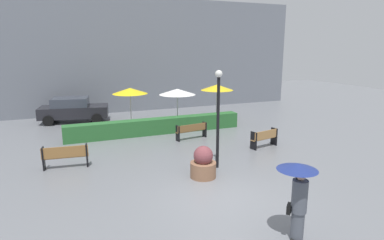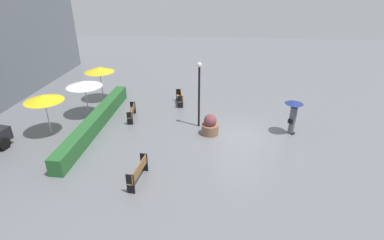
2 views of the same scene
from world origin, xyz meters
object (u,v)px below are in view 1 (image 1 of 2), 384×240
at_px(pedestrian_with_umbrella, 298,191).
at_px(patio_umbrella_white, 177,92).
at_px(bench_far_right, 265,137).
at_px(patio_umbrella_yellow, 130,91).
at_px(bench_back_row, 192,130).
at_px(bench_far_left, 65,155).
at_px(parked_car, 73,109).
at_px(patio_umbrella_yellow_far, 217,87).
at_px(planter_pot, 203,164).
at_px(lamp_post, 218,109).

height_order(pedestrian_with_umbrella, patio_umbrella_white, patio_umbrella_white).
bearing_deg(bench_far_right, patio_umbrella_yellow, 126.65).
height_order(bench_back_row, pedestrian_with_umbrella, pedestrian_with_umbrella).
height_order(bench_far_left, parked_car, parked_car).
bearing_deg(patio_umbrella_white, patio_umbrella_yellow_far, 0.30).
height_order(pedestrian_with_umbrella, patio_umbrella_yellow_far, patio_umbrella_yellow_far).
height_order(bench_far_right, bench_far_left, bench_far_left).
relative_size(bench_far_right, patio_umbrella_yellow_far, 0.63).
height_order(bench_far_left, patio_umbrella_white, patio_umbrella_white).
distance_m(bench_far_right, parked_car, 12.43).
distance_m(bench_back_row, bench_far_left, 6.54).
xyz_separation_m(bench_far_right, bench_far_left, (-8.91, 0.66, 0.05)).
distance_m(planter_pot, parked_car, 12.26).
xyz_separation_m(bench_far_right, patio_umbrella_white, (-2.42, 5.60, 1.63)).
distance_m(bench_far_right, bench_far_left, 8.93).
height_order(pedestrian_with_umbrella, planter_pot, pedestrian_with_umbrella).
height_order(lamp_post, parked_car, lamp_post).
bearing_deg(parked_car, patio_umbrella_yellow, -39.40).
bearing_deg(planter_pot, bench_far_right, 27.96).
xyz_separation_m(patio_umbrella_yellow_far, parked_car, (-8.42, 3.74, -1.44)).
bearing_deg(parked_car, patio_umbrella_yellow_far, -23.93).
bearing_deg(bench_far_left, patio_umbrella_white, 37.31).
height_order(bench_back_row, parked_car, parked_car).
bearing_deg(bench_far_left, bench_back_row, 17.88).
xyz_separation_m(planter_pot, patio_umbrella_white, (1.81, 7.85, 1.61)).
relative_size(pedestrian_with_umbrella, lamp_post, 0.52).
bearing_deg(planter_pot, bench_far_left, 148.15).
bearing_deg(bench_back_row, parked_car, 129.48).
distance_m(lamp_post, parked_car, 12.04).
distance_m(bench_back_row, patio_umbrella_yellow_far, 4.51).
xyz_separation_m(pedestrian_with_umbrella, parked_car, (-4.43, 16.13, -0.49)).
xyz_separation_m(bench_back_row, planter_pot, (-1.55, -4.91, 0.02)).
relative_size(bench_far_right, parked_car, 0.35).
bearing_deg(bench_far_left, lamp_post, -21.44).
bearing_deg(patio_umbrella_white, pedestrian_with_umbrella, -96.20).
xyz_separation_m(bench_far_right, parked_car, (-8.19, 9.35, 0.32)).
height_order(planter_pot, lamp_post, lamp_post).
height_order(planter_pot, parked_car, parked_car).
height_order(pedestrian_with_umbrella, lamp_post, lamp_post).
height_order(bench_far_right, pedestrian_with_umbrella, pedestrian_with_umbrella).
bearing_deg(planter_pot, pedestrian_with_umbrella, -84.09).
bearing_deg(patio_umbrella_yellow_far, pedestrian_with_umbrella, -107.85).
relative_size(bench_back_row, patio_umbrella_yellow, 0.76).
bearing_deg(patio_umbrella_yellow, planter_pot, -85.05).
relative_size(patio_umbrella_white, patio_umbrella_yellow_far, 0.94).
xyz_separation_m(pedestrian_with_umbrella, patio_umbrella_yellow, (-1.25, 13.52, 0.86)).
bearing_deg(bench_far_left, parked_car, 85.30).
bearing_deg(planter_pot, patio_umbrella_white, 76.98).
bearing_deg(lamp_post, bench_back_row, 81.66).
bearing_deg(parked_car, pedestrian_with_umbrella, -74.66).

